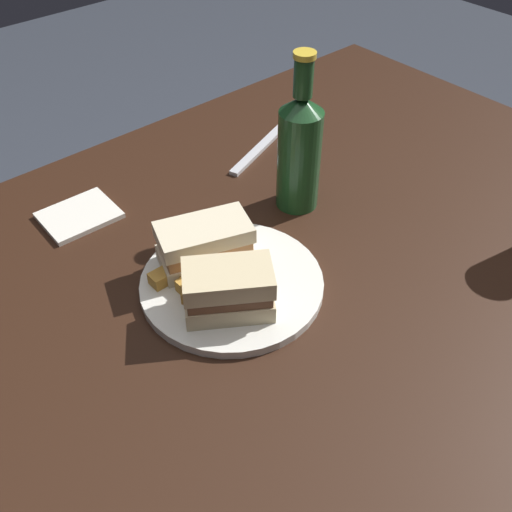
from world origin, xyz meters
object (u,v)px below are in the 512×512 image
at_px(sandwich_half_right, 228,290).
at_px(napkin, 79,215).
at_px(plate, 231,283).
at_px(sandwich_half_left, 205,244).
at_px(cider_bottle, 299,149).
at_px(fork, 259,149).

distance_m(sandwich_half_right, napkin, 0.31).
xyz_separation_m(sandwich_half_right, napkin, (-0.05, 0.31, -0.04)).
relative_size(plate, napkin, 2.24).
height_order(sandwich_half_left, sandwich_half_right, sandwich_half_right).
height_order(cider_bottle, fork, cider_bottle).
distance_m(sandwich_half_left, fork, 0.32).
xyz_separation_m(cider_bottle, napkin, (-0.28, 0.19, -0.09)).
bearing_deg(plate, fork, 42.56).
xyz_separation_m(plate, cider_bottle, (0.20, 0.08, 0.09)).
bearing_deg(cider_bottle, plate, -158.39).
relative_size(plate, cider_bottle, 1.00).
height_order(plate, cider_bottle, cider_bottle).
xyz_separation_m(sandwich_half_left, cider_bottle, (0.20, 0.03, 0.06)).
height_order(sandwich_half_right, fork, sandwich_half_right).
xyz_separation_m(plate, sandwich_half_right, (-0.03, -0.04, 0.04)).
relative_size(sandwich_half_left, cider_bottle, 0.57).
height_order(plate, fork, plate).
bearing_deg(sandwich_half_right, plate, 47.77).
xyz_separation_m(plate, napkin, (-0.08, 0.27, -0.00)).
bearing_deg(cider_bottle, napkin, 145.37).
bearing_deg(fork, sandwich_half_right, 23.31).
bearing_deg(napkin, sandwich_half_left, -70.20).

